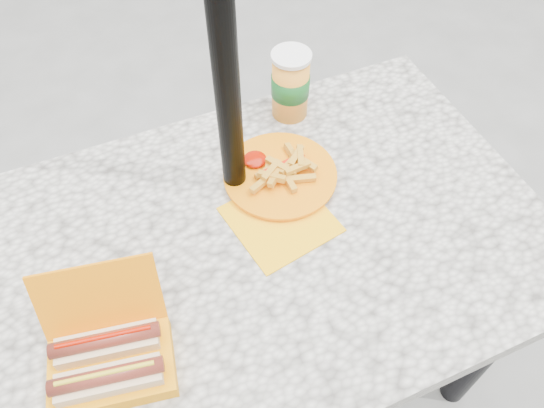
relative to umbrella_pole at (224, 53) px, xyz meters
name	(u,v)px	position (x,y,z in m)	size (l,w,h in m)	color
ground	(266,367)	(0.00, -0.16, -1.10)	(60.00, 60.00, 0.00)	slate
picnic_table	(264,264)	(0.00, -0.16, -0.46)	(1.20, 0.80, 0.75)	beige
umbrella_pole	(224,53)	(0.00, 0.00, 0.00)	(0.05, 0.05, 2.20)	black
hotdog_box	(110,360)	(-0.35, -0.31, -0.31)	(0.24, 0.23, 0.16)	orange
fries_plate	(280,177)	(0.09, -0.04, -0.34)	(0.29, 0.35, 0.05)	#FFB00C
soda_cup	(290,85)	(0.21, 0.16, -0.26)	(0.09, 0.09, 0.18)	#FF9B2C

